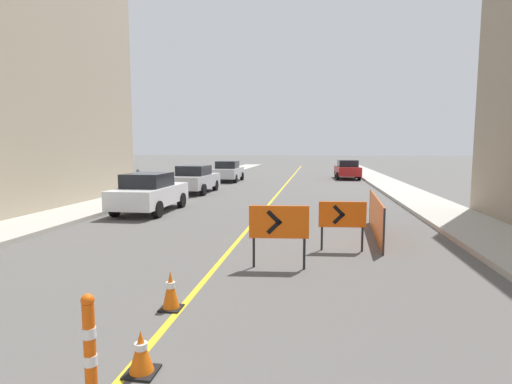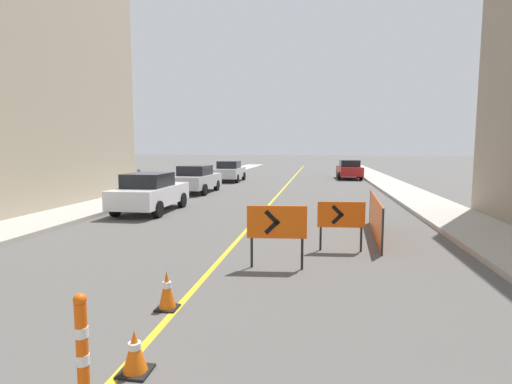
% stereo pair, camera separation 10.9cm
% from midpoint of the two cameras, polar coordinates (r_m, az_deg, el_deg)
% --- Properties ---
extents(lane_stripe, '(0.12, 64.88, 0.01)m').
position_cam_midpoint_polar(lane_stripe, '(26.52, 3.80, 0.70)').
color(lane_stripe, gold).
rests_on(lane_stripe, ground_plane).
extents(sidewalk_left, '(2.39, 64.88, 0.16)m').
position_cam_midpoint_polar(sidewalk_left, '(28.01, -10.85, 1.05)').
color(sidewalk_left, '#ADA89E').
rests_on(sidewalk_left, ground_plane).
extents(sidewalk_right, '(2.39, 64.88, 0.16)m').
position_cam_midpoint_polar(sidewalk_right, '(26.88, 19.09, 0.60)').
color(sidewalk_right, '#ADA89E').
rests_on(sidewalk_right, ground_plane).
extents(traffic_cone_fifth, '(0.35, 0.35, 0.51)m').
position_cam_midpoint_polar(traffic_cone_fifth, '(5.13, -16.72, -21.11)').
color(traffic_cone_fifth, black).
rests_on(traffic_cone_fifth, ground_plane).
extents(traffic_cone_farthest, '(0.34, 0.34, 0.63)m').
position_cam_midpoint_polar(traffic_cone_farthest, '(6.76, -12.56, -13.57)').
color(traffic_cone_farthest, black).
rests_on(traffic_cone_farthest, ground_plane).
extents(delineator_post_rear, '(0.38, 0.38, 1.19)m').
position_cam_midpoint_polar(delineator_post_rear, '(4.59, -23.26, -21.13)').
color(delineator_post_rear, black).
rests_on(delineator_post_rear, ground_plane).
extents(arrow_barricade_primary, '(1.28, 0.18, 1.37)m').
position_cam_midpoint_polar(arrow_barricade_primary, '(8.57, 2.92, -4.62)').
color(arrow_barricade_primary, '#EF560C').
rests_on(arrow_barricade_primary, ground_plane).
extents(arrow_barricade_secondary, '(1.18, 0.16, 1.26)m').
position_cam_midpoint_polar(arrow_barricade_secondary, '(10.24, 11.93, -3.42)').
color(arrow_barricade_secondary, '#EF560C').
rests_on(arrow_barricade_secondary, ground_plane).
extents(safety_mesh_fence, '(0.29, 4.39, 1.16)m').
position_cam_midpoint_polar(safety_mesh_fence, '(12.23, 16.51, -3.42)').
color(safety_mesh_fence, '#EF560C').
rests_on(safety_mesh_fence, ground_plane).
extents(parked_car_curb_near, '(1.93, 4.31, 1.59)m').
position_cam_midpoint_polar(parked_car_curb_near, '(16.74, -15.12, -0.05)').
color(parked_car_curb_near, silver).
rests_on(parked_car_curb_near, ground_plane).
extents(parked_car_curb_mid, '(1.97, 4.37, 1.59)m').
position_cam_midpoint_polar(parked_car_curb_mid, '(23.38, -8.84, 1.84)').
color(parked_car_curb_mid, '#B7B7BC').
rests_on(parked_car_curb_mid, ground_plane).
extents(parked_car_curb_far, '(1.94, 4.33, 1.59)m').
position_cam_midpoint_polar(parked_car_curb_far, '(31.07, -4.13, 2.99)').
color(parked_car_curb_far, '#B7B7BC').
rests_on(parked_car_curb_far, ground_plane).
extents(parked_car_opposite_side, '(2.00, 4.38, 1.59)m').
position_cam_midpoint_polar(parked_car_opposite_side, '(34.38, 12.82, 3.17)').
color(parked_car_opposite_side, maroon).
rests_on(parked_car_opposite_side, ground_plane).
extents(parking_meter_near_curb, '(0.12, 0.11, 1.44)m').
position_cam_midpoint_polar(parking_meter_near_curb, '(19.87, -16.64, 1.94)').
color(parking_meter_near_curb, '#4C4C51').
rests_on(parking_meter_near_curb, sidewalk_left).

